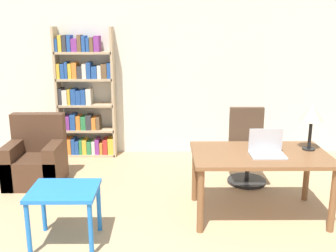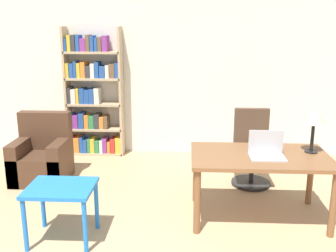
% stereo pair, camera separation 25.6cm
% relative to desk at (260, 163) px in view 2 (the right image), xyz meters
% --- Properties ---
extents(wall_back, '(8.00, 0.06, 2.70)m').
position_rel_desk_xyz_m(wall_back, '(-0.98, 2.28, 0.72)').
color(wall_back, silver).
rests_on(wall_back, ground_plane).
extents(desk, '(1.46, 0.88, 0.72)m').
position_rel_desk_xyz_m(desk, '(0.00, 0.00, 0.00)').
color(desk, brown).
rests_on(desk, ground_plane).
extents(laptop, '(0.36, 0.26, 0.27)m').
position_rel_desk_xyz_m(laptop, '(0.05, -0.06, 0.15)').
color(laptop, '#B2B2B7').
rests_on(laptop, desk).
extents(table_lamp, '(0.25, 0.25, 0.52)m').
position_rel_desk_xyz_m(table_lamp, '(0.56, 0.12, 0.50)').
color(table_lamp, black).
rests_on(table_lamp, desk).
extents(office_chair, '(0.51, 0.51, 0.99)m').
position_rel_desk_xyz_m(office_chair, '(0.07, 0.99, -0.19)').
color(office_chair, black).
rests_on(office_chair, ground_plane).
extents(side_table_blue, '(0.63, 0.53, 0.56)m').
position_rel_desk_xyz_m(side_table_blue, '(-1.98, -0.56, -0.16)').
color(side_table_blue, blue).
rests_on(side_table_blue, ground_plane).
extents(armchair, '(0.70, 0.65, 0.90)m').
position_rel_desk_xyz_m(armchair, '(-2.74, 0.95, -0.33)').
color(armchair, '#472D1E').
rests_on(armchair, ground_plane).
extents(bookshelf, '(0.90, 0.28, 2.03)m').
position_rel_desk_xyz_m(bookshelf, '(-2.30, 2.09, 0.31)').
color(bookshelf, tan).
rests_on(bookshelf, ground_plane).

